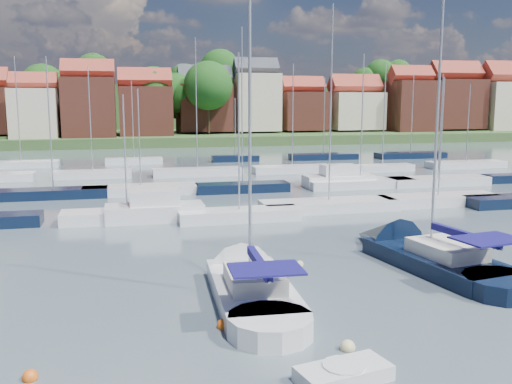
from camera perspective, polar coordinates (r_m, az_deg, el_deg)
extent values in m
plane|color=#46575F|center=(62.02, -6.16, 1.17)|extent=(260.00, 260.00, 0.00)
cube|color=silver|center=(25.20, -0.39, -10.30)|extent=(3.59, 7.90, 1.20)
cone|color=silver|center=(29.75, -2.02, -7.22)|extent=(3.41, 3.92, 3.23)
cylinder|color=silver|center=(21.65, 1.45, -13.69)|extent=(3.38, 3.38, 1.20)
cube|color=silver|center=(24.39, -0.17, -8.62)|extent=(2.41, 3.34, 0.70)
cylinder|color=#B2B2B7|center=(24.28, -0.63, 7.72)|extent=(0.14, 0.14, 14.37)
cylinder|color=#B2B2B7|center=(23.12, 0.31, -7.42)|extent=(0.30, 4.31, 0.10)
cube|color=#141155|center=(23.08, 0.31, -7.07)|extent=(0.49, 4.11, 0.35)
cube|color=#141155|center=(21.72, 1.00, -7.71)|extent=(2.84, 2.07, 0.08)
cube|color=black|center=(31.15, 17.70, -6.90)|extent=(4.95, 9.01, 1.20)
cone|color=black|center=(35.21, 12.07, -4.81)|extent=(4.21, 4.69, 3.56)
cylinder|color=black|center=(28.20, 23.37, -8.93)|extent=(4.11, 4.11, 1.20)
cube|color=silver|center=(30.47, 18.51, -5.45)|extent=(3.06, 3.93, 0.70)
cylinder|color=#B2B2B7|center=(30.43, 17.78, 9.29)|extent=(0.14, 0.14, 16.16)
cylinder|color=#B2B2B7|center=(29.42, 20.11, -4.35)|extent=(0.90, 4.69, 0.10)
cube|color=#141155|center=(29.39, 20.13, -4.07)|extent=(1.06, 4.49, 0.35)
cube|color=#141155|center=(28.29, 22.27, -4.39)|extent=(3.34, 2.61, 0.08)
cube|color=silver|center=(18.84, 8.75, -17.62)|extent=(3.17, 1.95, 0.58)
cylinder|color=silver|center=(18.76, 8.76, -17.18)|extent=(1.37, 1.37, 0.37)
sphere|color=#D85914|center=(20.08, -21.64, -17.07)|extent=(0.49, 0.49, 0.49)
sphere|color=#D85914|center=(22.56, -3.28, -13.41)|extent=(0.52, 0.52, 0.52)
sphere|color=beige|center=(20.98, 9.14, -15.34)|extent=(0.54, 0.54, 0.54)
sphere|color=beige|center=(30.34, 4.39, -7.40)|extent=(0.41, 0.41, 0.41)
cube|color=silver|center=(42.01, -12.75, -2.41)|extent=(9.22, 2.58, 1.00)
cylinder|color=#B2B2B7|center=(41.34, -12.98, 3.83)|extent=(0.12, 0.12, 8.18)
cube|color=silver|center=(41.22, -1.68, -2.41)|extent=(8.78, 2.46, 1.00)
cylinder|color=#B2B2B7|center=(40.43, -1.72, 5.99)|extent=(0.12, 0.12, 11.06)
cube|color=silver|center=(45.21, 7.28, -1.43)|extent=(10.79, 3.02, 1.00)
cylinder|color=#B2B2B7|center=(44.44, 7.50, 8.67)|extent=(0.12, 0.12, 14.87)
cube|color=silver|center=(49.72, 17.74, -0.83)|extent=(10.13, 2.84, 1.00)
cylinder|color=#B2B2B7|center=(49.11, 18.05, 5.27)|extent=(0.12, 0.12, 9.59)
cube|color=silver|center=(41.83, -10.08, -2.16)|extent=(7.00, 2.60, 1.40)
cube|color=silver|center=(41.63, -10.12, -0.68)|extent=(3.50, 2.20, 1.30)
cube|color=black|center=(53.64, -19.57, -0.21)|extent=(9.30, 2.60, 1.00)
cylinder|color=#B2B2B7|center=(53.02, -19.94, 6.45)|extent=(0.12, 0.12, 11.48)
cube|color=silver|center=(53.65, -11.43, 0.15)|extent=(10.40, 2.91, 1.00)
cylinder|color=#B2B2B7|center=(53.11, -11.60, 5.36)|extent=(0.12, 0.12, 8.77)
cube|color=black|center=(54.00, -1.37, 0.39)|extent=(8.80, 2.46, 1.00)
cylinder|color=#B2B2B7|center=(53.36, -1.40, 8.55)|extent=(0.12, 0.12, 14.33)
cube|color=silver|center=(57.46, 10.37, 0.78)|extent=(10.73, 3.00, 1.00)
cylinder|color=#B2B2B7|center=(56.88, 10.57, 7.34)|extent=(0.12, 0.12, 12.14)
cube|color=silver|center=(61.12, 17.72, 0.99)|extent=(10.48, 2.93, 1.00)
cylinder|color=#B2B2B7|center=(60.60, 17.98, 6.27)|extent=(0.12, 0.12, 10.28)
cube|color=silver|center=(57.48, 8.27, 0.98)|extent=(7.00, 2.60, 1.40)
cube|color=silver|center=(57.33, 8.30, 2.07)|extent=(3.50, 2.20, 1.30)
cube|color=silver|center=(66.11, -16.01, 1.67)|extent=(8.49, 2.38, 1.00)
cylinder|color=#B2B2B7|center=(65.61, -16.25, 7.00)|extent=(0.12, 0.12, 11.31)
cube|color=silver|center=(65.78, -5.87, 1.94)|extent=(10.16, 2.85, 1.00)
cylinder|color=#B2B2B7|center=(65.25, -5.99, 8.75)|extent=(0.12, 0.12, 14.59)
cube|color=silver|center=(68.24, 3.64, 2.24)|extent=(9.53, 2.67, 1.00)
cylinder|color=#B2B2B7|center=(67.75, 3.70, 7.66)|extent=(0.12, 0.12, 11.91)
cube|color=silver|center=(70.89, 12.51, 2.30)|extent=(7.62, 2.13, 1.00)
cylinder|color=#B2B2B7|center=(70.42, 12.70, 7.61)|extent=(0.12, 0.12, 12.13)
cube|color=silver|center=(77.75, 20.23, 2.54)|extent=(10.17, 2.85, 1.00)
cylinder|color=#B2B2B7|center=(77.36, 20.46, 6.49)|extent=(0.12, 0.12, 9.73)
cube|color=silver|center=(79.05, -22.42, 2.52)|extent=(9.24, 2.59, 1.00)
cylinder|color=#B2B2B7|center=(78.62, -22.74, 7.65)|extent=(0.12, 0.12, 13.17)
cube|color=silver|center=(78.73, -12.10, 2.99)|extent=(7.57, 2.12, 1.00)
cylinder|color=#B2B2B7|center=(78.33, -12.24, 7.08)|extent=(0.12, 0.12, 10.24)
cube|color=black|center=(80.33, -2.08, 3.31)|extent=(6.58, 1.84, 1.00)
cylinder|color=#B2B2B7|center=(79.99, -2.09, 6.52)|extent=(0.12, 0.12, 8.01)
cube|color=black|center=(83.72, 6.75, 3.49)|extent=(9.92, 2.78, 1.00)
cylinder|color=#B2B2B7|center=(83.34, 6.83, 7.57)|extent=(0.12, 0.12, 10.92)
cube|color=black|center=(88.20, 15.19, 3.53)|extent=(10.55, 2.95, 1.00)
cylinder|color=#B2B2B7|center=(87.83, 15.36, 7.59)|extent=(0.12, 0.12, 11.51)
cube|color=#3D572B|center=(138.42, -10.04, 5.66)|extent=(200.00, 70.00, 3.00)
cube|color=#3D572B|center=(163.18, -10.57, 7.83)|extent=(200.00, 60.00, 14.00)
cube|color=beige|center=(111.09, -21.20, 7.31)|extent=(8.09, 8.80, 8.96)
cube|color=#95382B|center=(111.09, -21.37, 10.13)|extent=(8.25, 4.00, 4.00)
cube|color=brown|center=(111.09, -16.32, 8.08)|extent=(9.36, 10.17, 10.97)
cube|color=#95382B|center=(111.19, -16.48, 11.50)|extent=(9.54, 4.63, 4.63)
cube|color=brown|center=(112.73, -10.97, 7.90)|extent=(9.90, 8.56, 9.42)
cube|color=#95382B|center=(112.76, -11.07, 10.91)|extent=(10.10, 4.90, 4.90)
cube|color=brown|center=(118.77, -5.15, 8.40)|extent=(10.59, 8.93, 9.49)
cube|color=#383A42|center=(118.83, -5.20, 11.31)|extent=(10.80, 5.24, 5.24)
cube|color=beige|center=(119.85, -0.01, 8.96)|extent=(9.01, 8.61, 11.65)
cube|color=#383A42|center=(120.01, -0.01, 12.27)|extent=(9.19, 4.46, 4.46)
cube|color=brown|center=(123.80, 4.63, 8.10)|extent=(9.10, 9.34, 8.00)
cube|color=#95382B|center=(123.80, 4.66, 10.46)|extent=(9.28, 4.50, 4.50)
cube|color=beige|center=(127.48, 9.79, 8.00)|extent=(10.86, 9.59, 7.88)
cube|color=#95382B|center=(127.49, 9.86, 10.37)|extent=(11.07, 5.37, 5.37)
cube|color=brown|center=(130.11, 15.11, 8.25)|extent=(9.18, 9.96, 10.97)
cube|color=#95382B|center=(130.19, 15.24, 11.16)|extent=(9.36, 4.54, 4.54)
cube|color=brown|center=(136.93, 19.13, 8.31)|extent=(11.39, 9.67, 10.76)
cube|color=#95382B|center=(137.05, 19.28, 11.14)|extent=(11.62, 5.64, 5.64)
cube|color=beige|center=(142.64, 23.93, 7.81)|extent=(12.95, 8.52, 10.80)
cube|color=#95382B|center=(142.73, 24.12, 10.61)|extent=(13.21, 6.41, 6.41)
cylinder|color=#382619|center=(150.77, 12.27, 9.00)|extent=(0.50, 0.50, 4.47)
sphere|color=#215219|center=(150.88, 12.35, 11.31)|extent=(8.18, 8.18, 8.18)
cylinder|color=#382619|center=(117.50, -7.82, 6.82)|extent=(0.50, 0.50, 4.46)
sphere|color=#215219|center=(117.40, -7.89, 9.77)|extent=(8.15, 8.15, 8.15)
cylinder|color=#382619|center=(136.52, -3.59, 9.21)|extent=(0.50, 0.50, 5.15)
sphere|color=#215219|center=(136.69, -3.62, 12.14)|extent=(9.41, 9.41, 9.41)
cylinder|color=#382619|center=(137.43, -15.83, 8.93)|extent=(0.50, 0.50, 4.56)
sphere|color=#215219|center=(137.57, -15.95, 11.50)|extent=(8.34, 8.34, 8.34)
cylinder|color=#382619|center=(127.30, -20.36, 6.67)|extent=(0.50, 0.50, 5.15)
sphere|color=#215219|center=(127.25, -20.54, 9.81)|extent=(9.42, 9.42, 9.42)
cylinder|color=#382619|center=(127.53, -3.55, 6.92)|extent=(0.50, 0.50, 3.77)
sphere|color=#215219|center=(127.43, -3.57, 9.22)|extent=(6.89, 6.89, 6.89)
cylinder|color=#382619|center=(113.19, -4.76, 6.98)|extent=(0.50, 0.50, 5.21)
sphere|color=#215219|center=(113.13, -4.81, 10.56)|extent=(9.53, 9.53, 9.53)
cylinder|color=#382619|center=(140.90, 16.52, 6.62)|extent=(0.50, 0.50, 2.97)
sphere|color=#215219|center=(140.79, 16.60, 8.26)|extent=(5.44, 5.44, 5.44)
cylinder|color=#382619|center=(114.98, -10.03, 6.81)|extent=(0.50, 0.50, 4.84)
sphere|color=#215219|center=(114.90, -10.12, 10.08)|extent=(8.85, 8.85, 8.85)
cylinder|color=#382619|center=(149.27, 10.79, 8.92)|extent=(0.50, 0.50, 3.72)
sphere|color=#215219|center=(149.33, 10.85, 10.85)|extent=(6.80, 6.80, 6.80)
cylinder|color=#382619|center=(130.52, 15.12, 6.73)|extent=(0.50, 0.50, 4.05)
sphere|color=#215219|center=(130.42, 15.22, 9.14)|extent=(7.40, 7.40, 7.40)
cylinder|color=#382619|center=(135.01, -7.11, 8.88)|extent=(0.50, 0.50, 3.93)
sphere|color=#215219|center=(135.08, -7.16, 11.14)|extent=(7.19, 7.19, 7.19)
cylinder|color=#382619|center=(127.05, 4.39, 6.91)|extent=(0.50, 0.50, 3.82)
sphere|color=#215219|center=(126.94, 4.42, 9.26)|extent=(6.99, 6.99, 6.99)
cylinder|color=#382619|center=(114.67, -18.20, 6.14)|extent=(0.50, 0.50, 3.48)
sphere|color=#215219|center=(114.55, -18.32, 8.50)|extent=(6.37, 6.37, 6.37)
cylinder|color=#382619|center=(139.83, 14.69, 6.68)|extent=(0.50, 0.50, 2.99)
sphere|color=#215219|center=(139.72, 14.76, 8.34)|extent=(5.46, 5.46, 5.46)
cylinder|color=#382619|center=(120.63, -7.89, 6.59)|extent=(0.50, 0.50, 3.25)
sphere|color=#215219|center=(120.51, -7.93, 8.69)|extent=(5.94, 5.94, 5.94)
cylinder|color=#382619|center=(121.91, -11.10, 6.47)|extent=(0.50, 0.50, 2.98)
sphere|color=#215219|center=(121.79, -11.16, 8.38)|extent=(5.46, 5.46, 5.46)
cylinder|color=#382619|center=(159.83, 13.91, 9.25)|extent=(0.50, 0.50, 4.29)
sphere|color=#215219|center=(159.96, 13.99, 11.33)|extent=(7.84, 7.84, 7.84)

